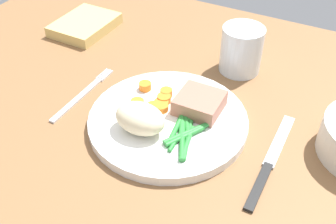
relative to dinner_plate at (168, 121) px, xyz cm
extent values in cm
cube|color=brown|center=(3.58, -1.26, -1.80)|extent=(120.00, 90.00, 2.00)
cylinder|color=white|center=(0.00, 0.00, 0.00)|extent=(25.23, 25.23, 1.60)
cube|color=#A86B56|center=(3.41, 3.97, 2.13)|extent=(7.11, 6.85, 2.67)
ellipsoid|color=beige|center=(-2.27, -4.54, 3.06)|extent=(7.90, 5.52, 4.53)
cylinder|color=orange|center=(-2.37, 3.08, 1.40)|extent=(2.27, 2.27, 1.20)
cylinder|color=orange|center=(-5.68, 0.09, 1.33)|extent=(2.19, 2.19, 1.05)
cylinder|color=orange|center=(-2.78, 4.61, 1.43)|extent=(2.05, 2.05, 1.27)
cylinder|color=orange|center=(-2.20, 1.83, 1.30)|extent=(2.36, 2.36, 1.01)
cylinder|color=orange|center=(-2.76, 0.25, 1.36)|extent=(2.36, 2.36, 1.12)
cylinder|color=orange|center=(-1.84, 1.02, 1.33)|extent=(2.45, 2.45, 1.06)
cylinder|color=orange|center=(-6.86, 4.57, 1.43)|extent=(2.12, 2.12, 1.25)
cylinder|color=#2D8C38|center=(5.10, -3.50, 1.14)|extent=(3.16, 8.00, 0.68)
cylinder|color=#2D8C38|center=(3.53, -0.58, 1.19)|extent=(3.67, 5.42, 0.79)
cylinder|color=#2D8C38|center=(5.33, -4.06, 1.17)|extent=(2.10, 6.70, 0.74)
cylinder|color=#2D8C38|center=(3.31, -2.83, 1.11)|extent=(1.04, 7.89, 0.62)
cylinder|color=#2D8C38|center=(4.50, -3.08, 1.20)|extent=(3.97, 6.38, 0.80)
cylinder|color=#2D8C38|center=(2.38, -1.67, 1.20)|extent=(2.01, 7.95, 0.79)
cylinder|color=#2D8C38|center=(4.44, -2.32, 1.21)|extent=(4.87, 7.33, 0.82)
cylinder|color=#2D8C38|center=(4.43, -3.91, 1.21)|extent=(4.25, 7.83, 0.81)
cylinder|color=#2D8C38|center=(2.73, -0.55, 1.21)|extent=(3.65, 7.04, 0.82)
cube|color=silver|center=(-16.71, -2.00, -0.60)|extent=(1.00, 13.00, 0.40)
cube|color=silver|center=(-17.31, 6.30, -0.60)|extent=(0.24, 3.60, 0.40)
cube|color=silver|center=(-16.91, 6.30, -0.60)|extent=(0.24, 3.60, 0.40)
cube|color=silver|center=(-16.51, 6.30, -0.60)|extent=(0.24, 3.60, 0.40)
cube|color=silver|center=(-16.11, 6.30, -0.60)|extent=(0.24, 3.60, 0.40)
cube|color=black|center=(16.86, -5.50, -0.60)|extent=(1.30, 9.00, 0.64)
cube|color=silver|center=(16.86, 4.50, -0.60)|extent=(1.70, 12.00, 0.40)
cylinder|color=silver|center=(4.56, 20.09, 3.54)|extent=(7.65, 7.65, 8.68)
cylinder|color=silver|center=(4.56, 20.09, 0.93)|extent=(7.04, 7.04, 3.46)
cube|color=#DBBC6B|center=(-30.51, 18.89, 0.34)|extent=(10.80, 13.64, 2.28)
camera|label=1|loc=(22.10, -41.65, 41.97)|focal=42.48mm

